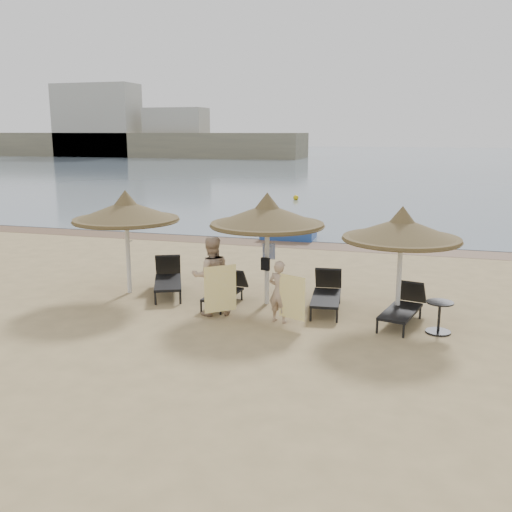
{
  "coord_description": "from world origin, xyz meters",
  "views": [
    {
      "loc": [
        3.15,
        -11.79,
        4.28
      ],
      "look_at": [
        -0.57,
        1.2,
        1.31
      ],
      "focal_mm": 40.0,
      "sensor_mm": 36.0,
      "label": 1
    }
  ],
  "objects_px": {
    "lounger_far_right": "(404,306)",
    "pedal_boat": "(288,230)",
    "palapa_left": "(126,211)",
    "person_right": "(279,287)",
    "side_table": "(439,318)",
    "person_left": "(211,270)",
    "lounger_near_right": "(327,292)",
    "lounger_near_left": "(227,290)",
    "palapa_center": "(267,216)",
    "palapa_right": "(402,230)",
    "lounger_far_left": "(168,277)"
  },
  "relations": [
    {
      "from": "lounger_near_left",
      "to": "pedal_boat",
      "type": "relative_size",
      "value": 0.83
    },
    {
      "from": "pedal_boat",
      "to": "lounger_far_left",
      "type": "bearing_deg",
      "value": -99.39
    },
    {
      "from": "person_left",
      "to": "pedal_boat",
      "type": "distance_m",
      "value": 10.1
    },
    {
      "from": "palapa_left",
      "to": "person_right",
      "type": "relative_size",
      "value": 1.68
    },
    {
      "from": "palapa_left",
      "to": "lounger_far_right",
      "type": "relative_size",
      "value": 1.4
    },
    {
      "from": "lounger_near_right",
      "to": "pedal_boat",
      "type": "height_order",
      "value": "pedal_boat"
    },
    {
      "from": "palapa_left",
      "to": "person_right",
      "type": "height_order",
      "value": "palapa_left"
    },
    {
      "from": "lounger_far_left",
      "to": "side_table",
      "type": "bearing_deg",
      "value": -34.69
    },
    {
      "from": "lounger_near_right",
      "to": "person_left",
      "type": "relative_size",
      "value": 0.94
    },
    {
      "from": "palapa_center",
      "to": "person_left",
      "type": "height_order",
      "value": "palapa_center"
    },
    {
      "from": "lounger_far_right",
      "to": "side_table",
      "type": "height_order",
      "value": "lounger_far_right"
    },
    {
      "from": "palapa_right",
      "to": "lounger_near_right",
      "type": "relative_size",
      "value": 1.3
    },
    {
      "from": "person_left",
      "to": "pedal_boat",
      "type": "xyz_separation_m",
      "value": [
        -0.44,
        10.07,
        -0.73
      ]
    },
    {
      "from": "palapa_right",
      "to": "lounger_far_left",
      "type": "bearing_deg",
      "value": 174.08
    },
    {
      "from": "person_right",
      "to": "lounger_near_right",
      "type": "bearing_deg",
      "value": -108.86
    },
    {
      "from": "lounger_near_right",
      "to": "pedal_boat",
      "type": "bearing_deg",
      "value": 102.95
    },
    {
      "from": "lounger_near_right",
      "to": "side_table",
      "type": "distance_m",
      "value": 2.84
    },
    {
      "from": "palapa_center",
      "to": "lounger_far_right",
      "type": "xyz_separation_m",
      "value": [
        3.37,
        -0.51,
        -1.86
      ]
    },
    {
      "from": "lounger_near_right",
      "to": "lounger_far_right",
      "type": "xyz_separation_m",
      "value": [
        1.86,
        -0.57,
        -0.02
      ]
    },
    {
      "from": "palapa_left",
      "to": "person_left",
      "type": "distance_m",
      "value": 3.22
    },
    {
      "from": "lounger_near_right",
      "to": "person_right",
      "type": "relative_size",
      "value": 1.23
    },
    {
      "from": "palapa_center",
      "to": "person_right",
      "type": "distance_m",
      "value": 2.02
    },
    {
      "from": "lounger_near_left",
      "to": "palapa_center",
      "type": "bearing_deg",
      "value": 18.64
    },
    {
      "from": "palapa_left",
      "to": "pedal_boat",
      "type": "xyz_separation_m",
      "value": [
        2.35,
        8.92,
        -1.85
      ]
    },
    {
      "from": "lounger_far_left",
      "to": "lounger_near_left",
      "type": "xyz_separation_m",
      "value": [
        1.84,
        -0.49,
        -0.07
      ]
    },
    {
      "from": "lounger_near_right",
      "to": "lounger_near_left",
      "type": "bearing_deg",
      "value": -179.42
    },
    {
      "from": "lounger_near_right",
      "to": "palapa_right",
      "type": "bearing_deg",
      "value": -19.48
    },
    {
      "from": "palapa_right",
      "to": "lounger_far_left",
      "type": "relative_size",
      "value": 1.23
    },
    {
      "from": "palapa_right",
      "to": "palapa_center",
      "type": "bearing_deg",
      "value": 173.52
    },
    {
      "from": "palapa_left",
      "to": "person_right",
      "type": "distance_m",
      "value": 4.84
    },
    {
      "from": "palapa_left",
      "to": "lounger_far_right",
      "type": "height_order",
      "value": "palapa_left"
    },
    {
      "from": "side_table",
      "to": "pedal_boat",
      "type": "height_order",
      "value": "pedal_boat"
    },
    {
      "from": "palapa_left",
      "to": "palapa_right",
      "type": "height_order",
      "value": "palapa_left"
    },
    {
      "from": "lounger_far_left",
      "to": "lounger_near_left",
      "type": "distance_m",
      "value": 1.91
    },
    {
      "from": "palapa_right",
      "to": "pedal_boat",
      "type": "height_order",
      "value": "palapa_right"
    },
    {
      "from": "lounger_far_right",
      "to": "pedal_boat",
      "type": "distance_m",
      "value": 10.56
    },
    {
      "from": "side_table",
      "to": "pedal_boat",
      "type": "relative_size",
      "value": 0.33
    },
    {
      "from": "lounger_far_left",
      "to": "lounger_near_left",
      "type": "relative_size",
      "value": 1.23
    },
    {
      "from": "lounger_far_left",
      "to": "lounger_near_right",
      "type": "height_order",
      "value": "lounger_far_left"
    },
    {
      "from": "lounger_near_left",
      "to": "side_table",
      "type": "distance_m",
      "value": 5.19
    },
    {
      "from": "lounger_far_right",
      "to": "pedal_boat",
      "type": "xyz_separation_m",
      "value": [
        -4.85,
        9.37,
        -0.02
      ]
    },
    {
      "from": "palapa_center",
      "to": "person_right",
      "type": "relative_size",
      "value": 1.7
    },
    {
      "from": "lounger_far_right",
      "to": "side_table",
      "type": "distance_m",
      "value": 0.93
    },
    {
      "from": "person_right",
      "to": "side_table",
      "type": "bearing_deg",
      "value": -161.84
    },
    {
      "from": "lounger_far_left",
      "to": "pedal_boat",
      "type": "xyz_separation_m",
      "value": [
        1.36,
        8.6,
        -0.05
      ]
    },
    {
      "from": "side_table",
      "to": "person_right",
      "type": "height_order",
      "value": "person_right"
    },
    {
      "from": "palapa_center",
      "to": "lounger_near_right",
      "type": "height_order",
      "value": "palapa_center"
    },
    {
      "from": "lounger_far_right",
      "to": "palapa_left",
      "type": "bearing_deg",
      "value": -170.25
    },
    {
      "from": "palapa_left",
      "to": "lounger_near_left",
      "type": "distance_m",
      "value": 3.4
    },
    {
      "from": "person_right",
      "to": "lounger_near_left",
      "type": "bearing_deg",
      "value": -19.37
    }
  ]
}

